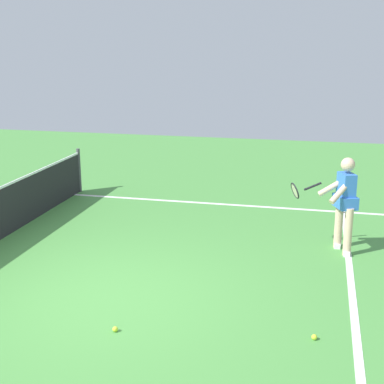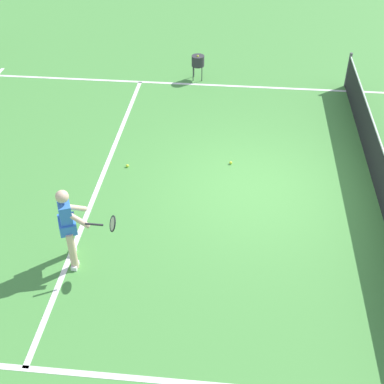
{
  "view_description": "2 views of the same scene",
  "coord_description": "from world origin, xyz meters",
  "views": [
    {
      "loc": [
        -6.36,
        -2.7,
        3.29
      ],
      "look_at": [
        1.38,
        -0.89,
        1.15
      ],
      "focal_mm": 52.27,
      "sensor_mm": 36.0,
      "label": 1
    },
    {
      "loc": [
        8.93,
        -0.38,
        6.68
      ],
      "look_at": [
        1.5,
        -1.12,
        0.93
      ],
      "focal_mm": 49.22,
      "sensor_mm": 36.0,
      "label": 2
    }
  ],
  "objects": [
    {
      "name": "tennis_ball_near",
      "position": [
        -0.82,
        -0.48,
        0.03
      ],
      "size": [
        0.07,
        0.07,
        0.07
      ],
      "primitive_type": "sphere",
      "color": "#D1E533",
      "rests_on": "ground"
    },
    {
      "name": "tennis_player",
      "position": [
        2.48,
        -3.1,
        0.85
      ],
      "size": [
        0.67,
        1.11,
        1.55
      ],
      "color": "beige",
      "rests_on": "ground"
    },
    {
      "name": "tennis_ball_mid",
      "position": [
        -0.48,
        -2.76,
        0.03
      ],
      "size": [
        0.07,
        0.07,
        0.07
      ],
      "primitive_type": "sphere",
      "color": "#D1E533",
      "rests_on": "ground"
    },
    {
      "name": "court_net",
      "position": [
        0.0,
        2.57,
        0.46
      ],
      "size": [
        10.11,
        0.08,
        0.99
      ],
      "color": "#4C4C51",
      "rests_on": "ground"
    },
    {
      "name": "service_line_marking",
      "position": [
        0.0,
        -3.23,
        0.0
      ],
      "size": [
        9.43,
        0.1,
        0.01
      ],
      "primitive_type": "cube",
      "color": "white",
      "rests_on": "ground"
    },
    {
      "name": "ball_hopper",
      "position": [
        -5.08,
        -1.61,
        0.55
      ],
      "size": [
        0.36,
        0.36,
        0.74
      ],
      "color": "#333338",
      "rests_on": "ground"
    },
    {
      "name": "sideline_left_marking",
      "position": [
        -4.71,
        0.0,
        0.0
      ],
      "size": [
        0.1,
        18.0,
        0.01
      ],
      "primitive_type": "cube",
      "color": "white",
      "rests_on": "ground"
    },
    {
      "name": "ground_plane",
      "position": [
        0.0,
        0.0,
        0.0
      ],
      "size": [
        26.0,
        26.0,
        0.0
      ],
      "primitive_type": "plane",
      "color": "#4C9342"
    }
  ]
}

